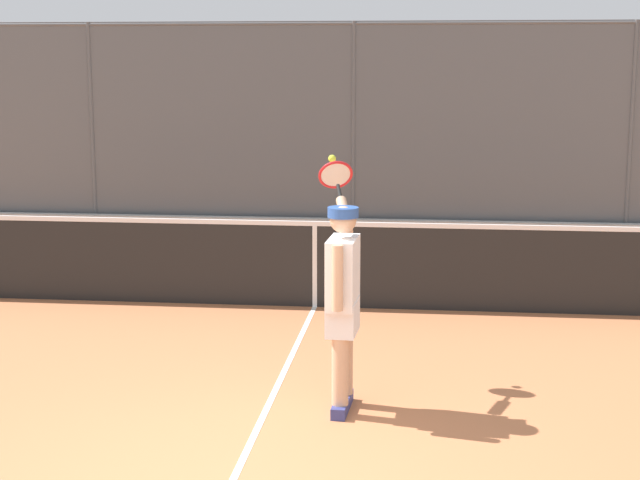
# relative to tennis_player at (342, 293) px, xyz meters

# --- Properties ---
(fence_backdrop) EXTENTS (20.45, 1.37, 3.31)m
(fence_backdrop) POSITION_rel_tennis_player_xyz_m (0.59, -9.18, 0.67)
(fence_backdrop) COLOR #565B60
(fence_backdrop) RESTS_ON ground
(tennis_net) EXTENTS (10.79, 0.09, 1.07)m
(tennis_net) POSITION_rel_tennis_player_xyz_m (0.59, -3.19, -0.44)
(tennis_net) COLOR #2D2D2D
(tennis_net) RESTS_ON ground
(tennis_player) EXTENTS (0.43, 1.37, 1.90)m
(tennis_player) POSITION_rel_tennis_player_xyz_m (0.00, 0.00, 0.00)
(tennis_player) COLOR navy
(tennis_player) RESTS_ON ground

